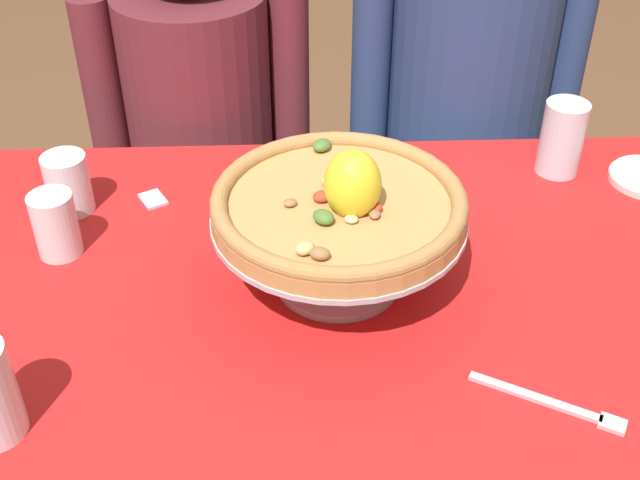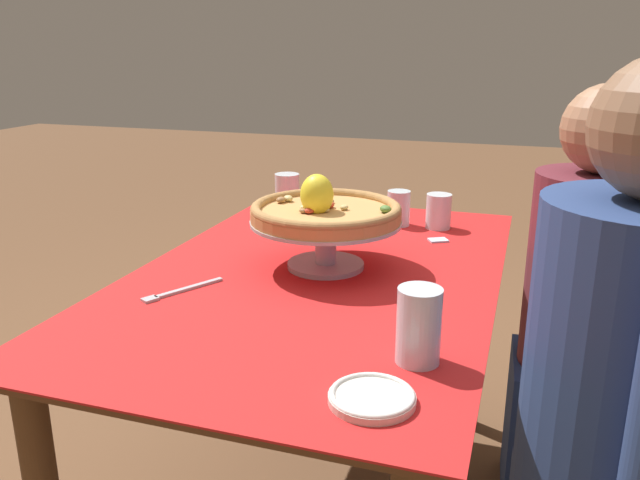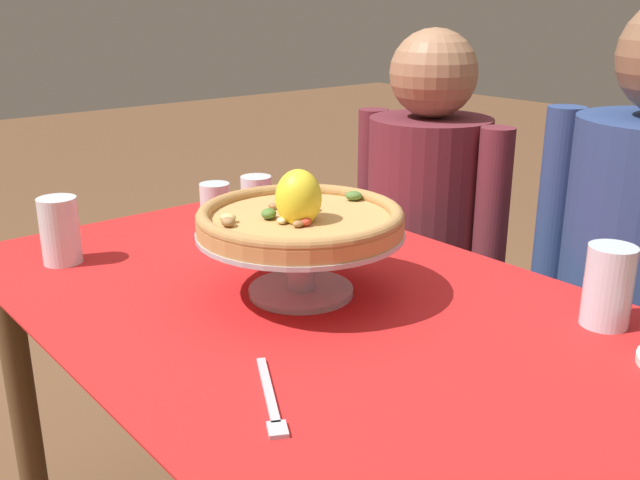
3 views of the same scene
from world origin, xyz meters
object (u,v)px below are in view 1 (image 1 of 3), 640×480
at_px(pizza, 340,203).
at_px(water_glass_side_left, 56,228).
at_px(water_glass_back_right, 561,143).
at_px(water_glass_back_left, 69,187).
at_px(pizza_stand, 338,238).
at_px(dinner_fork, 555,404).
at_px(sugar_packet, 153,199).
at_px(diner_left, 206,169).
at_px(diner_right, 461,136).

distance_m(pizza, water_glass_side_left, 0.44).
bearing_deg(water_glass_side_left, water_glass_back_right, 13.81).
distance_m(pizza, water_glass_back_left, 0.49).
distance_m(pizza_stand, pizza, 0.06).
distance_m(pizza, water_glass_back_right, 0.51).
height_order(dinner_fork, sugar_packet, dinner_fork).
bearing_deg(pizza_stand, dinner_fork, -44.66).
bearing_deg(pizza, water_glass_side_left, 167.89).
xyz_separation_m(pizza, sugar_packet, (-0.30, 0.23, -0.14)).
bearing_deg(water_glass_back_left, water_glass_back_right, 5.99).
xyz_separation_m(pizza_stand, diner_left, (-0.25, 0.61, -0.25)).
height_order(pizza_stand, sugar_packet, pizza_stand).
xyz_separation_m(pizza, water_glass_side_left, (-0.42, 0.09, -0.10)).
distance_m(dinner_fork, sugar_packet, 0.73).
relative_size(pizza_stand, water_glass_back_left, 3.56).
xyz_separation_m(pizza_stand, water_glass_back_right, (0.41, 0.29, -0.02)).
xyz_separation_m(dinner_fork, sugar_packet, (-0.55, 0.48, -0.00)).
distance_m(pizza_stand, sugar_packet, 0.38).
xyz_separation_m(pizza_stand, sugar_packet, (-0.30, 0.23, -0.08)).
height_order(sugar_packet, diner_right, diner_right).
distance_m(pizza_stand, water_glass_back_right, 0.50).
bearing_deg(diner_left, pizza, -67.34).
bearing_deg(dinner_fork, diner_left, 120.57).
distance_m(pizza_stand, water_glass_back_left, 0.48).
relative_size(pizza_stand, water_glass_back_right, 2.72).
distance_m(water_glass_side_left, diner_right, 0.93).
relative_size(diner_left, diner_right, 0.94).
height_order(water_glass_back_left, diner_right, diner_right).
bearing_deg(sugar_packet, diner_right, 33.59).
relative_size(water_glass_back_right, water_glass_back_left, 1.31).
bearing_deg(diner_right, water_glass_back_right, -74.33).
distance_m(sugar_packet, diner_left, 0.42).
bearing_deg(pizza_stand, diner_left, 112.61).
relative_size(water_glass_back_right, diner_right, 0.11).
height_order(water_glass_back_left, sugar_packet, water_glass_back_left).
xyz_separation_m(water_glass_back_right, water_glass_back_left, (-0.84, -0.09, -0.01)).
xyz_separation_m(water_glass_side_left, dinner_fork, (0.68, -0.34, -0.04)).
bearing_deg(water_glass_back_right, pizza, -144.00).
height_order(pizza, sugar_packet, pizza).
xyz_separation_m(water_glass_back_right, water_glass_side_left, (-0.83, -0.20, -0.01)).
bearing_deg(water_glass_side_left, dinner_fork, -26.73).
bearing_deg(diner_right, diner_left, -177.65).
xyz_separation_m(water_glass_side_left, diner_left, (0.17, 0.52, -0.22)).
distance_m(water_glass_back_left, diner_right, 0.87).
relative_size(water_glass_side_left, dinner_fork, 0.58).
bearing_deg(water_glass_side_left, pizza_stand, -11.94).
height_order(pizza_stand, water_glass_side_left, pizza_stand).
bearing_deg(pizza_stand, water_glass_back_right, 35.76).
bearing_deg(pizza_stand, sugar_packet, 142.92).
distance_m(diner_left, diner_right, 0.57).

